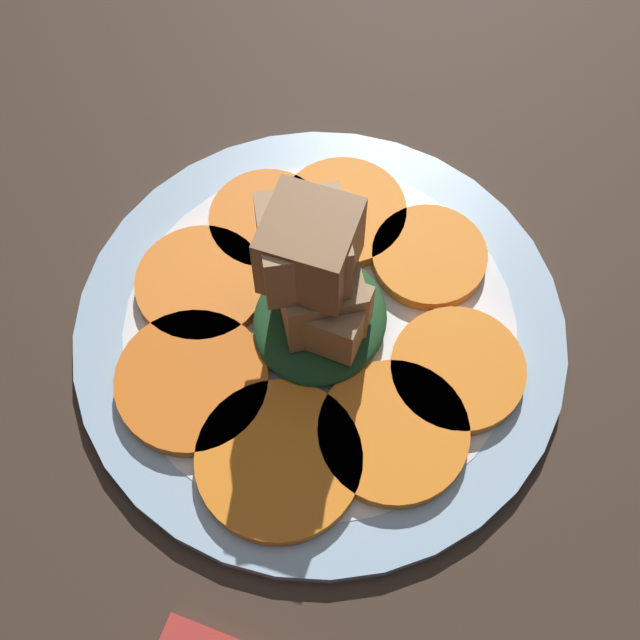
{
  "coord_description": "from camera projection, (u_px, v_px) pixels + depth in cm",
  "views": [
    {
      "loc": [
        -23.15,
        -8.62,
        53.05
      ],
      "look_at": [
        0.0,
        0.0,
        4.1
      ],
      "focal_mm": 50.0,
      "sensor_mm": 36.0,
      "label": 1
    }
  ],
  "objects": [
    {
      "name": "table_slab",
      "position": [
        320.0,
        342.0,
        0.58
      ],
      "size": [
        120.0,
        120.0,
        2.0
      ],
      "primitive_type": "cube",
      "color": "#38281E",
      "rests_on": "ground"
    },
    {
      "name": "plate",
      "position": [
        320.0,
        331.0,
        0.56
      ],
      "size": [
        30.93,
        30.93,
        1.05
      ],
      "color": "#99B7D1",
      "rests_on": "table_slab"
    },
    {
      "name": "carrot_slice_0",
      "position": [
        459.0,
        364.0,
        0.54
      ],
      "size": [
        8.21,
        8.21,
        0.93
      ],
      "primitive_type": "cylinder",
      "color": "orange",
      "rests_on": "plate"
    },
    {
      "name": "carrot_slice_1",
      "position": [
        429.0,
        256.0,
        0.58
      ],
      "size": [
        7.46,
        7.46,
        0.93
      ],
      "primitive_type": "cylinder",
      "color": "orange",
      "rests_on": "plate"
    },
    {
      "name": "carrot_slice_2",
      "position": [
        343.0,
        212.0,
        0.59
      ],
      "size": [
        8.38,
        8.38,
        0.93
      ],
      "primitive_type": "cylinder",
      "color": "orange",
      "rests_on": "plate"
    },
    {
      "name": "carrot_slice_3",
      "position": [
        267.0,
        220.0,
        0.59
      ],
      "size": [
        7.68,
        7.68,
        0.93
      ],
      "primitive_type": "cylinder",
      "color": "orange",
      "rests_on": "plate"
    },
    {
      "name": "carrot_slice_4",
      "position": [
        200.0,
        286.0,
        0.57
      ],
      "size": [
        8.3,
        8.3,
        0.93
      ],
      "primitive_type": "cylinder",
      "color": "orange",
      "rests_on": "plate"
    },
    {
      "name": "carrot_slice_5",
      "position": [
        192.0,
        381.0,
        0.54
      ],
      "size": [
        9.28,
        9.28,
        0.93
      ],
      "primitive_type": "cylinder",
      "color": "orange",
      "rests_on": "plate"
    },
    {
      "name": "carrot_slice_6",
      "position": [
        279.0,
        460.0,
        0.51
      ],
      "size": [
        9.72,
        9.72,
        0.93
      ],
      "primitive_type": "cylinder",
      "color": "orange",
      "rests_on": "plate"
    },
    {
      "name": "carrot_slice_7",
      "position": [
        393.0,
        432.0,
        0.52
      ],
      "size": [
        8.92,
        8.92,
        0.93
      ],
      "primitive_type": "cylinder",
      "color": "orange",
      "rests_on": "plate"
    },
    {
      "name": "center_pile",
      "position": [
        316.0,
        288.0,
        0.51
      ],
      "size": [
        9.06,
        8.2,
        11.68
      ],
      "color": "#1E4723",
      "rests_on": "plate"
    },
    {
      "name": "fork",
      "position": [
        432.0,
        348.0,
        0.55
      ],
      "size": [
        18.61,
        2.93,
        0.4
      ],
      "rotation": [
        0.0,
        0.0,
        0.07
      ],
      "color": "silver",
      "rests_on": "plate"
    }
  ]
}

